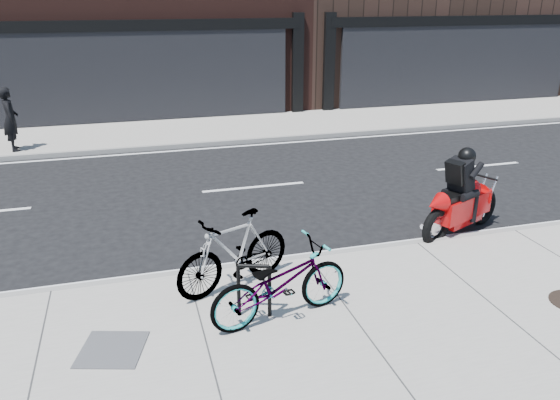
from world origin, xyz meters
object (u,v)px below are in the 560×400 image
object	(u,v)px
bike_rack	(254,286)
bicycle_front	(280,283)
bicycle_rear	(234,251)
motorcycle	(466,198)
pedestrian	(10,119)
utility_grate	(112,349)

from	to	relation	value
bike_rack	bicycle_front	distance (m)	0.36
bike_rack	bicycle_rear	bearing A→B (deg)	96.40
motorcycle	bike_rack	bearing A→B (deg)	179.26
bicycle_rear	bicycle_front	bearing A→B (deg)	0.00
bicycle_front	pedestrian	distance (m)	11.18
bicycle_front	motorcycle	size ratio (longest dim) A/B	0.94
motorcycle	pedestrian	distance (m)	12.03
bicycle_front	utility_grate	bearing A→B (deg)	80.67
bicycle_front	motorcycle	bearing A→B (deg)	-76.43
motorcycle	pedestrian	size ratio (longest dim) A/B	1.22
bicycle_rear	utility_grate	size ratio (longest dim) A/B	2.55
motorcycle	utility_grate	world-z (taller)	motorcycle
bicycle_rear	motorcycle	bearing A→B (deg)	79.98
bike_rack	pedestrian	size ratio (longest dim) A/B	0.44
utility_grate	pedestrian	bearing A→B (deg)	104.38
bicycle_front	utility_grate	xyz separation A→B (m)	(-2.18, -0.12, -0.52)
bike_rack	bicycle_front	xyz separation A→B (m)	(0.32, -0.14, 0.07)
bike_rack	bicycle_rear	size ratio (longest dim) A/B	0.40
bike_rack	bicycle_front	bearing A→B (deg)	-23.60
bike_rack	bicycle_front	size ratio (longest dim) A/B	0.39
bicycle_front	pedestrian	bearing A→B (deg)	12.83
bicycle_rear	pedestrian	world-z (taller)	pedestrian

